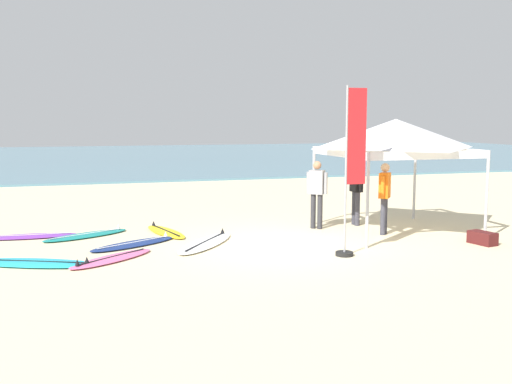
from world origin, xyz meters
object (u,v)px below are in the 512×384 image
surfboard_navy (134,244)px  surfboard_pink (112,259)px  surfboard_yellow (166,232)px  surfboard_cyan (34,263)px  surfboard_teal (86,235)px  person_grey (317,190)px  surfboard_purple (28,236)px  banner_flag (351,178)px  surfboard_white (206,243)px  person_orange (384,193)px  gear_bag_near_tent (482,238)px  person_black (356,187)px  canopy_tent (396,134)px

surfboard_navy → surfboard_pink: size_ratio=1.13×
surfboard_yellow → surfboard_cyan: bearing=-139.7°
surfboard_teal → person_grey: person_grey is taller
surfboard_navy → surfboard_pink: bearing=-113.0°
surfboard_yellow → surfboard_purple: bearing=173.5°
surfboard_pink → banner_flag: 4.98m
surfboard_pink → surfboard_teal: size_ratio=0.89×
surfboard_navy → surfboard_yellow: bearing=54.2°
surfboard_white → surfboard_yellow: (-0.67, 1.53, 0.00)m
person_grey → person_orange: (1.26, -1.14, 0.00)m
surfboard_teal → person_grey: bearing=-6.2°
person_grey → gear_bag_near_tent: bearing=-44.9°
surfboard_navy → person_orange: 5.94m
surfboard_white → surfboard_cyan: size_ratio=0.90×
surfboard_white → surfboard_teal: bearing=146.7°
surfboard_cyan → surfboard_teal: (0.98, 2.51, 0.00)m
surfboard_yellow → surfboard_pink: same height
surfboard_teal → gear_bag_near_tent: 9.03m
surfboard_cyan → surfboard_pink: same height
person_black → banner_flag: (-1.65, -3.08, 0.59)m
banner_flag → surfboard_white: bearing=144.1°
canopy_tent → surfboard_pink: canopy_tent is taller
canopy_tent → person_black: canopy_tent is taller
surfboard_white → person_grey: person_grey is taller
surfboard_navy → person_orange: person_orange is taller
person_black → surfboard_white: bearing=-164.0°
surfboard_cyan → person_black: 8.06m
canopy_tent → person_orange: canopy_tent is taller
surfboard_purple → person_grey: (6.87, -0.85, 0.95)m
canopy_tent → surfboard_teal: bearing=168.3°
surfboard_yellow → surfboard_navy: bearing=-125.8°
surfboard_cyan → surfboard_navy: 2.31m
surfboard_yellow → banner_flag: 4.95m
surfboard_yellow → banner_flag: (3.25, -3.40, 1.54)m
surfboard_navy → surfboard_yellow: size_ratio=1.07×
surfboard_cyan → person_black: (7.73, 2.07, 0.95)m
banner_flag → gear_bag_near_tent: 3.58m
surfboard_white → surfboard_navy: size_ratio=1.11×
canopy_tent → surfboard_yellow: (-5.40, 1.38, -2.35)m
person_grey → banner_flag: 3.01m
surfboard_purple → surfboard_teal: 1.32m
person_black → canopy_tent: bearing=-65.2°
surfboard_white → surfboard_pink: 2.26m
person_orange → canopy_tent: bearing=31.9°
canopy_tent → person_black: bearing=114.8°
surfboard_teal → person_black: bearing=-3.7°
surfboard_purple → surfboard_navy: same height
surfboard_teal → person_black: 6.83m
surfboard_pink → person_orange: bearing=7.4°
surfboard_yellow → person_grey: (3.73, -0.49, 0.95)m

